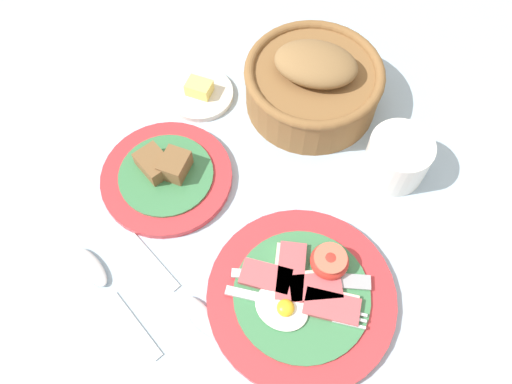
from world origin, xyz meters
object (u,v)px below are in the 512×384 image
Objects in this scene: sugar_cup at (398,157)px; butter_dish at (200,93)px; bread_basket at (313,83)px; bread_plate at (166,175)px; teaspoon_by_saucer at (102,282)px; teaspoon_near_cup at (187,300)px; breakfast_plate at (303,293)px.

butter_dish is (-0.33, -0.04, -0.03)m from sugar_cup.
bread_plate is at bearing -114.54° from bread_basket.
teaspoon_near_cup is at bearing -143.54° from teaspoon_by_saucer.
bread_plate is 1.04× the size of teaspoon_by_saucer.
butter_dish is 0.58× the size of teaspoon_near_cup.
breakfast_plate reaches higher than teaspoon_by_saucer.
teaspoon_near_cup is (-0.12, -0.09, -0.01)m from breakfast_plate.
bread_plate is at bearing -65.17° from teaspoon_by_saucer.
bread_plate reaches higher than teaspoon_by_saucer.
teaspoon_near_cup is (0.11, 0.04, 0.00)m from teaspoon_by_saucer.
teaspoon_by_saucer is (-0.09, -0.42, -0.04)m from bread_basket.
breakfast_plate is at bearing -62.60° from bread_basket.
bread_basket is at bearing 65.46° from bread_plate.
breakfast_plate is 0.33m from bread_basket.
butter_dish is at bearing -60.66° from teaspoon_by_saucer.
butter_dish reaches higher than teaspoon_by_saucer.
sugar_cup is 0.33m from butter_dish.
sugar_cup is 0.49× the size of teaspoon_near_cup.
breakfast_plate is 2.69× the size of sugar_cup.
sugar_cup reaches higher than bread_plate.
breakfast_plate is at bearing 50.81° from teaspoon_near_cup.
bread_plate is at bearing 169.61° from breakfast_plate.
teaspoon_by_saucer and teaspoon_near_cup have the same top height.
sugar_cup is (0.02, 0.24, 0.03)m from breakfast_plate.
sugar_cup is 0.43× the size of bread_basket.
breakfast_plate is at bearing -94.40° from sugar_cup.
bread_basket is at bearing 28.40° from butter_dish.
bread_plate is 1.79× the size of butter_dish.
teaspoon_by_saucer is (0.03, -0.18, -0.01)m from bread_plate.
breakfast_plate is 0.25m from sugar_cup.
teaspoon_by_saucer is at bearing -151.31° from breakfast_plate.
teaspoon_near_cup is at bearing -144.36° from breakfast_plate.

